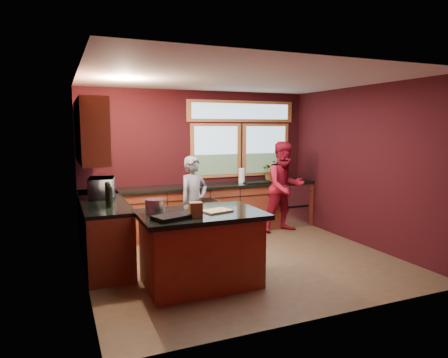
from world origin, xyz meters
TOP-DOWN VIEW (x-y plane):
  - floor at (0.00, 0.00)m, footprint 4.50×4.50m
  - room_shell at (-0.60, 0.32)m, footprint 4.52×4.02m
  - back_counter at (0.20, 1.70)m, footprint 4.50×0.64m
  - left_counter at (-1.95, 0.85)m, footprint 0.64×2.30m
  - island at (-0.89, -0.62)m, footprint 1.55×1.05m
  - person_grey at (-0.44, 1.01)m, footprint 0.65×0.55m
  - person_red at (1.47, 1.25)m, footprint 0.87×0.69m
  - microwave at (-1.92, 1.04)m, footprint 0.46×0.61m
  - potted_plant at (1.44, 1.75)m, footprint 0.37×0.32m
  - paper_towel at (0.77, 1.70)m, footprint 0.12×0.12m
  - cutting_board at (-0.69, -0.67)m, footprint 0.40×0.33m
  - stock_pot at (-1.44, -0.47)m, footprint 0.24×0.24m
  - paper_bag at (-1.04, -0.87)m, footprint 0.16×0.14m
  - black_tray at (-1.34, -0.87)m, footprint 0.47×0.40m

SIDE VIEW (x-z plane):
  - floor at x=0.00m, z-range 0.00..0.00m
  - back_counter at x=0.20m, z-range 0.00..0.93m
  - left_counter at x=-1.95m, z-range 0.00..0.93m
  - island at x=-0.89m, z-range 0.01..0.95m
  - person_grey at x=-0.44m, z-range 0.00..1.53m
  - person_red at x=1.47m, z-range 0.00..1.74m
  - cutting_board at x=-0.69m, z-range 0.94..0.96m
  - black_tray at x=-1.34m, z-range 0.94..0.99m
  - stock_pot at x=-1.44m, z-range 0.94..1.12m
  - paper_bag at x=-1.04m, z-range 0.94..1.12m
  - paper_towel at x=0.77m, z-range 0.93..1.21m
  - microwave at x=-1.92m, z-range 0.93..1.24m
  - potted_plant at x=1.44m, z-range 0.93..1.34m
  - room_shell at x=-0.60m, z-range 0.44..3.15m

